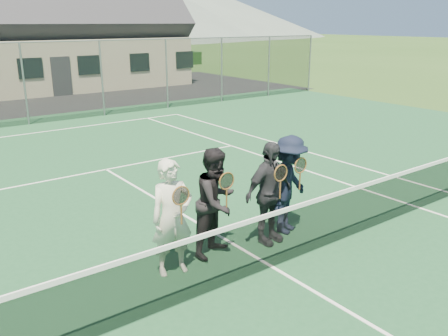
% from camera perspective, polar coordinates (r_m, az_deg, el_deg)
% --- Properties ---
extents(court_surface, '(30.00, 30.00, 0.02)m').
position_cam_1_polar(court_surface, '(7.64, 5.82, -11.86)').
color(court_surface, '#1C4C2B').
rests_on(court_surface, ground).
extents(hill_east, '(90.00, 90.00, 14.00)m').
position_cam_1_polar(hill_east, '(116.34, -6.27, 18.74)').
color(hill_east, '#586A5E').
rests_on(hill_east, ground).
extents(court_markings, '(11.03, 23.83, 0.01)m').
position_cam_1_polar(court_markings, '(7.64, 5.82, -11.76)').
color(court_markings, white).
rests_on(court_markings, court_surface).
extents(tennis_net, '(11.68, 0.08, 1.10)m').
position_cam_1_polar(tennis_net, '(7.40, 5.95, -8.27)').
color(tennis_net, slate).
rests_on(tennis_net, ground).
extents(perimeter_fence, '(30.07, 0.07, 3.02)m').
position_cam_1_polar(perimeter_fence, '(19.06, -22.91, 9.29)').
color(perimeter_fence, slate).
rests_on(perimeter_fence, ground).
extents(clubhouse, '(15.60, 8.20, 7.70)m').
position_cam_1_polar(clubhouse, '(30.12, -21.12, 16.65)').
color(clubhouse, beige).
rests_on(clubhouse, ground).
extents(player_a, '(0.71, 0.54, 1.80)m').
position_cam_1_polar(player_a, '(7.13, -6.26, -5.94)').
color(player_a, beige).
rests_on(player_a, court_surface).
extents(player_b, '(1.06, 0.94, 1.80)m').
position_cam_1_polar(player_b, '(7.69, -0.90, -4.08)').
color(player_b, black).
rests_on(player_b, court_surface).
extents(player_c, '(1.09, 0.55, 1.80)m').
position_cam_1_polar(player_c, '(8.10, 5.43, -3.03)').
color(player_c, '#27282D').
rests_on(player_c, court_surface).
extents(player_d, '(1.33, 1.06, 1.80)m').
position_cam_1_polar(player_d, '(8.55, 7.77, -2.02)').
color(player_d, black).
rests_on(player_d, court_surface).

